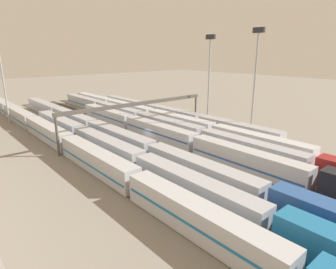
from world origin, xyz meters
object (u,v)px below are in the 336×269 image
Objects in this scene: train_on_track_5 at (115,137)px; train_on_track_3 at (188,141)px; train_on_track_7 at (64,142)px; train_on_track_2 at (162,125)px; light_mast_1 at (1,65)px; train_on_track_6 at (134,160)px; train_on_track_1 at (151,115)px; light_mast_0 at (256,69)px; light_mast_2 at (209,69)px; train_on_track_0 at (171,115)px; signal_gantry at (138,107)px.

train_on_track_3 is (-13.02, -10.00, -0.00)m from train_on_track_5.
train_on_track_5 is 0.83× the size of train_on_track_7.
train_on_track_2 is (-2.05, -25.00, 0.01)m from train_on_track_7.
light_mast_1 reaches higher than train_on_track_5.
light_mast_1 is (36.42, 27.77, 14.66)m from train_on_track_2.
train_on_track_6 is at bearing 161.38° from train_on_track_5.
train_on_track_1 is 33.11m from light_mast_0.
light_mast_1 is at bearing 52.38° from train_on_track_1.
train_on_track_5 is 1.00× the size of train_on_track_2.
light_mast_1 reaches higher than train_on_track_3.
train_on_track_6 is at bearing -164.92° from train_on_track_7.
light_mast_2 is (-3.67, -13.24, 13.81)m from train_on_track_2.
train_on_track_2 is at bearing 128.49° from train_on_track_0.
train_on_track_3 is at bearing -83.07° from train_on_track_6.
train_on_track_6 is 3.48× the size of light_mast_1.
train_on_track_1 is 27.71m from train_on_track_3.
train_on_track_5 and train_on_track_7 have the same top height.
light_mast_0 is (-0.82, -33.80, 14.32)m from train_on_track_6.
light_mast_2 reaches higher than train_on_track_3.
light_mast_1 is at bearing 18.54° from train_on_track_5.
light_mast_2 is (-40.09, -41.01, -0.86)m from light_mast_1.
train_on_track_3 is 15.51m from train_on_track_2.
train_on_track_6 is at bearing 129.19° from train_on_track_0.
train_on_track_1 is at bearing 17.17° from light_mast_0.
train_on_track_0 is 49.53m from light_mast_1.
train_on_track_6 is at bearing 96.93° from train_on_track_3.
train_on_track_2 is (14.68, -5.00, -0.03)m from train_on_track_3.
train_on_track_7 is at bearing 99.57° from train_on_track_0.
train_on_track_7 is at bearing 69.62° from train_on_track_5.
light_mast_0 is 67.95m from light_mast_1.
signal_gantry is (16.41, -12.50, 5.66)m from train_on_track_6.
train_on_track_2 is (16.51, -20.00, -0.03)m from train_on_track_6.
train_on_track_1 is at bearing -48.00° from signal_gantry.
signal_gantry is at bearing -96.98° from train_on_track_7.
light_mast_0 is (-28.49, -8.80, 14.38)m from train_on_track_1.
light_mast_1 is at bearing 45.65° from light_mast_2.
light_mast_2 is (11.01, -18.24, 13.78)m from train_on_track_3.
train_on_track_0 is at bearing -33.53° from train_on_track_3.
light_mast_1 is (25.26, 32.77, 14.70)m from train_on_track_1.
train_on_track_2 is at bearing 74.50° from light_mast_2.
light_mast_2 is at bearing -105.50° from train_on_track_2.
train_on_track_3 is 15.11m from train_on_track_6.
train_on_track_1 is 17.77m from signal_gantry.
signal_gantry reaches higher than train_on_track_0.
light_mast_2 is at bearing -94.06° from train_on_track_5.
signal_gantry reaches higher than train_on_track_7.
light_mast_0 is at bearing -128.97° from signal_gantry.
signal_gantry is at bearing 51.03° from light_mast_0.
train_on_track_2 is at bearing 38.54° from light_mast_0.
light_mast_0 reaches higher than train_on_track_7.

